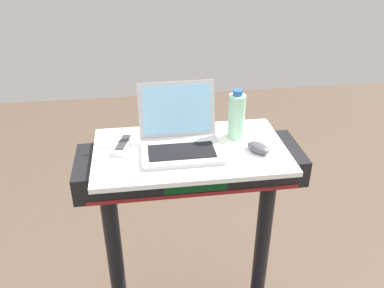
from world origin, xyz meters
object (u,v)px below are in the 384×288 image
(water_bottle, at_px, (236,116))
(tv_remote, at_px, (123,145))
(computer_mouse, at_px, (258,148))
(laptop, at_px, (180,137))

(water_bottle, distance_m, tv_remote, 0.47)
(computer_mouse, relative_size, tv_remote, 0.60)
(laptop, distance_m, tv_remote, 0.23)
(water_bottle, bearing_deg, tv_remote, -177.23)
(laptop, xyz_separation_m, tv_remote, (-0.22, 0.04, -0.04))
(computer_mouse, bearing_deg, water_bottle, 83.22)
(computer_mouse, bearing_deg, laptop, 135.16)
(laptop, distance_m, computer_mouse, 0.31)
(computer_mouse, height_order, tv_remote, computer_mouse)
(tv_remote, bearing_deg, computer_mouse, -11.96)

